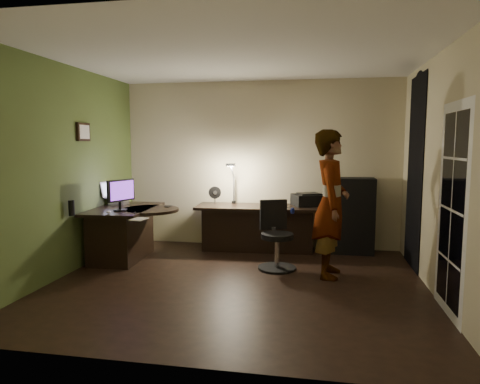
% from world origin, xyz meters
% --- Properties ---
extents(floor, '(4.50, 4.00, 0.01)m').
position_xyz_m(floor, '(0.00, 0.00, -0.01)').
color(floor, black).
rests_on(floor, ground).
extents(ceiling, '(4.50, 4.00, 0.01)m').
position_xyz_m(ceiling, '(0.00, 0.00, 2.71)').
color(ceiling, silver).
rests_on(ceiling, floor).
extents(wall_back, '(4.50, 0.01, 2.70)m').
position_xyz_m(wall_back, '(0.00, 2.00, 1.35)').
color(wall_back, '#C7BB93').
rests_on(wall_back, floor).
extents(wall_front, '(4.50, 0.01, 2.70)m').
position_xyz_m(wall_front, '(0.00, -2.00, 1.35)').
color(wall_front, '#C7BB93').
rests_on(wall_front, floor).
extents(wall_left, '(0.01, 4.00, 2.70)m').
position_xyz_m(wall_left, '(-2.25, 0.00, 1.35)').
color(wall_left, '#C7BB93').
rests_on(wall_left, floor).
extents(wall_right, '(0.01, 4.00, 2.70)m').
position_xyz_m(wall_right, '(2.25, 0.00, 1.35)').
color(wall_right, '#C7BB93').
rests_on(wall_right, floor).
extents(green_wall_overlay, '(0.00, 4.00, 2.70)m').
position_xyz_m(green_wall_overlay, '(-2.24, 0.00, 1.35)').
color(green_wall_overlay, '#4B602B').
rests_on(green_wall_overlay, floor).
extents(arched_doorway, '(0.01, 0.90, 2.60)m').
position_xyz_m(arched_doorway, '(2.24, 1.15, 1.30)').
color(arched_doorway, black).
rests_on(arched_doorway, floor).
extents(french_door, '(0.02, 0.92, 2.10)m').
position_xyz_m(french_door, '(2.24, -0.55, 1.05)').
color(french_door, white).
rests_on(french_door, floor).
extents(framed_picture, '(0.04, 0.30, 0.25)m').
position_xyz_m(framed_picture, '(-2.22, 0.45, 1.85)').
color(framed_picture, black).
rests_on(framed_picture, wall_left).
extents(desk_left, '(0.88, 1.36, 0.76)m').
position_xyz_m(desk_left, '(-1.82, 0.79, 0.38)').
color(desk_left, black).
rests_on(desk_left, floor).
extents(desk_right, '(1.95, 0.76, 0.72)m').
position_xyz_m(desk_right, '(0.02, 1.63, 0.36)').
color(desk_right, black).
rests_on(desk_right, floor).
extents(cabinet, '(0.78, 0.39, 1.17)m').
position_xyz_m(cabinet, '(1.42, 1.78, 0.58)').
color(cabinet, black).
rests_on(cabinet, floor).
extents(laptop_stand, '(0.25, 0.21, 0.10)m').
position_xyz_m(laptop_stand, '(-2.02, 1.03, 0.82)').
color(laptop_stand, silver).
rests_on(laptop_stand, desk_left).
extents(laptop, '(0.39, 0.37, 0.25)m').
position_xyz_m(laptop, '(-2.02, 1.03, 1.00)').
color(laptop, silver).
rests_on(laptop, laptop_stand).
extents(monitor, '(0.26, 0.48, 0.31)m').
position_xyz_m(monitor, '(-1.75, 0.51, 0.93)').
color(monitor, black).
rests_on(monitor, desk_left).
extents(mouse, '(0.08, 0.10, 0.03)m').
position_xyz_m(mouse, '(-1.79, 0.26, 0.79)').
color(mouse, silver).
rests_on(mouse, desk_left).
extents(phone, '(0.08, 0.14, 0.01)m').
position_xyz_m(phone, '(-1.22, 0.98, 0.77)').
color(phone, black).
rests_on(phone, desk_left).
extents(pen, '(0.06, 0.14, 0.01)m').
position_xyz_m(pen, '(-1.45, 0.34, 0.78)').
color(pen, black).
rests_on(pen, desk_left).
extents(speaker, '(0.08, 0.08, 0.20)m').
position_xyz_m(speaker, '(-2.16, 0.00, 0.87)').
color(speaker, black).
rests_on(speaker, desk_left).
extents(notepad, '(0.18, 0.24, 0.01)m').
position_xyz_m(notepad, '(-1.19, -0.12, 0.78)').
color(notepad, silver).
rests_on(notepad, desk_left).
extents(desk_fan, '(0.22, 0.18, 0.31)m').
position_xyz_m(desk_fan, '(-0.68, 1.69, 0.86)').
color(desk_fan, black).
rests_on(desk_fan, desk_right).
extents(headphones, '(0.22, 0.16, 0.10)m').
position_xyz_m(headphones, '(0.52, 1.09, 0.75)').
color(headphones, '#17299F').
rests_on(headphones, desk_right).
extents(printer, '(0.59, 0.54, 0.22)m').
position_xyz_m(printer, '(0.82, 1.81, 0.81)').
color(printer, black).
rests_on(printer, desk_right).
extents(desk_lamp, '(0.21, 0.35, 0.73)m').
position_xyz_m(desk_lamp, '(-0.39, 1.83, 1.07)').
color(desk_lamp, black).
rests_on(desk_lamp, desk_right).
extents(office_chair, '(0.67, 0.67, 0.92)m').
position_xyz_m(office_chair, '(0.43, 0.69, 0.46)').
color(office_chair, black).
rests_on(office_chair, floor).
extents(person, '(0.49, 0.70, 1.87)m').
position_xyz_m(person, '(1.12, 0.52, 0.93)').
color(person, '#D8A88C').
rests_on(person, floor).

